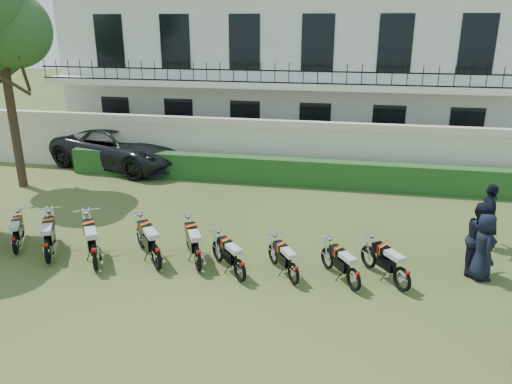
{
  "coord_description": "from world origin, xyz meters",
  "views": [
    {
      "loc": [
        3.2,
        -10.83,
        5.9
      ],
      "look_at": [
        0.56,
        2.19,
        1.35
      ],
      "focal_mm": 35.0,
      "sensor_mm": 36.0,
      "label": 1
    }
  ],
  "objects_px": {
    "motorcycle_6": "(240,265)",
    "officer_3": "(484,247)",
    "motorcycle_3": "(94,252)",
    "motorcycle_5": "(198,253)",
    "suv": "(121,148)",
    "motorcycle_7": "(294,269)",
    "officer_4": "(480,238)",
    "officer_5": "(488,216)",
    "motorcycle_2": "(47,246)",
    "motorcycle_4": "(156,251)",
    "motorcycle_8": "(354,274)",
    "motorcycle_9": "(403,274)",
    "motorcycle_1": "(15,240)"
  },
  "relations": [
    {
      "from": "motorcycle_1",
      "to": "motorcycle_9",
      "type": "relative_size",
      "value": 1.0
    },
    {
      "from": "officer_3",
      "to": "motorcycle_3",
      "type": "bearing_deg",
      "value": 92.96
    },
    {
      "from": "motorcycle_3",
      "to": "officer_3",
      "type": "height_order",
      "value": "officer_3"
    },
    {
      "from": "motorcycle_8",
      "to": "suv",
      "type": "relative_size",
      "value": 0.24
    },
    {
      "from": "officer_5",
      "to": "motorcycle_3",
      "type": "bearing_deg",
      "value": 116.87
    },
    {
      "from": "motorcycle_8",
      "to": "officer_4",
      "type": "relative_size",
      "value": 0.81
    },
    {
      "from": "motorcycle_4",
      "to": "suv",
      "type": "distance_m",
      "value": 9.94
    },
    {
      "from": "motorcycle_5",
      "to": "motorcycle_4",
      "type": "bearing_deg",
      "value": 159.99
    },
    {
      "from": "motorcycle_3",
      "to": "motorcycle_4",
      "type": "height_order",
      "value": "motorcycle_3"
    },
    {
      "from": "motorcycle_9",
      "to": "suv",
      "type": "bearing_deg",
      "value": 106.54
    },
    {
      "from": "motorcycle_4",
      "to": "motorcycle_7",
      "type": "relative_size",
      "value": 1.16
    },
    {
      "from": "suv",
      "to": "officer_3",
      "type": "height_order",
      "value": "suv"
    },
    {
      "from": "motorcycle_2",
      "to": "suv",
      "type": "xyz_separation_m",
      "value": [
        -2.19,
        8.79,
        0.35
      ]
    },
    {
      "from": "motorcycle_9",
      "to": "motorcycle_5",
      "type": "bearing_deg",
      "value": 143.95
    },
    {
      "from": "motorcycle_8",
      "to": "officer_4",
      "type": "distance_m",
      "value": 3.37
    },
    {
      "from": "motorcycle_7",
      "to": "officer_4",
      "type": "height_order",
      "value": "officer_4"
    },
    {
      "from": "officer_4",
      "to": "motorcycle_7",
      "type": "bearing_deg",
      "value": 126.7
    },
    {
      "from": "motorcycle_1",
      "to": "suv",
      "type": "xyz_separation_m",
      "value": [
        -1.04,
        8.48,
        0.42
      ]
    },
    {
      "from": "motorcycle_7",
      "to": "officer_4",
      "type": "relative_size",
      "value": 0.79
    },
    {
      "from": "motorcycle_1",
      "to": "motorcycle_4",
      "type": "relative_size",
      "value": 0.92
    },
    {
      "from": "motorcycle_3",
      "to": "motorcycle_5",
      "type": "relative_size",
      "value": 1.02
    },
    {
      "from": "motorcycle_5",
      "to": "motorcycle_7",
      "type": "xyz_separation_m",
      "value": [
        2.41,
        -0.19,
        -0.08
      ]
    },
    {
      "from": "motorcycle_5",
      "to": "motorcycle_9",
      "type": "height_order",
      "value": "motorcycle_5"
    },
    {
      "from": "officer_5",
      "to": "motorcycle_7",
      "type": "bearing_deg",
      "value": 130.17
    },
    {
      "from": "motorcycle_1",
      "to": "motorcycle_3",
      "type": "bearing_deg",
      "value": -37.9
    },
    {
      "from": "motorcycle_6",
      "to": "motorcycle_2",
      "type": "bearing_deg",
      "value": 139.94
    },
    {
      "from": "motorcycle_4",
      "to": "officer_3",
      "type": "relative_size",
      "value": 1.02
    },
    {
      "from": "motorcycle_8",
      "to": "officer_5",
      "type": "relative_size",
      "value": 0.81
    },
    {
      "from": "motorcycle_2",
      "to": "motorcycle_8",
      "type": "bearing_deg",
      "value": -26.55
    },
    {
      "from": "officer_3",
      "to": "officer_4",
      "type": "distance_m",
      "value": 0.29
    },
    {
      "from": "officer_3",
      "to": "officer_4",
      "type": "height_order",
      "value": "officer_4"
    },
    {
      "from": "motorcycle_6",
      "to": "suv",
      "type": "relative_size",
      "value": 0.23
    },
    {
      "from": "motorcycle_9",
      "to": "officer_5",
      "type": "xyz_separation_m",
      "value": [
        2.4,
        2.91,
        0.45
      ]
    },
    {
      "from": "motorcycle_4",
      "to": "motorcycle_8",
      "type": "bearing_deg",
      "value": -39.64
    },
    {
      "from": "motorcycle_6",
      "to": "officer_3",
      "type": "bearing_deg",
      "value": -27.09
    },
    {
      "from": "motorcycle_3",
      "to": "officer_4",
      "type": "distance_m",
      "value": 9.46
    },
    {
      "from": "motorcycle_9",
      "to": "officer_3",
      "type": "xyz_separation_m",
      "value": [
        1.9,
        1.06,
        0.36
      ]
    },
    {
      "from": "motorcycle_2",
      "to": "motorcycle_3",
      "type": "xyz_separation_m",
      "value": [
        1.36,
        -0.12,
        0.04
      ]
    },
    {
      "from": "motorcycle_6",
      "to": "officer_3",
      "type": "height_order",
      "value": "officer_3"
    },
    {
      "from": "officer_4",
      "to": "motorcycle_2",
      "type": "bearing_deg",
      "value": 116.53
    },
    {
      "from": "suv",
      "to": "officer_5",
      "type": "bearing_deg",
      "value": -95.9
    },
    {
      "from": "motorcycle_5",
      "to": "officer_4",
      "type": "height_order",
      "value": "officer_4"
    },
    {
      "from": "motorcycle_9",
      "to": "officer_4",
      "type": "bearing_deg",
      "value": -0.4
    },
    {
      "from": "motorcycle_1",
      "to": "suv",
      "type": "relative_size",
      "value": 0.25
    },
    {
      "from": "motorcycle_6",
      "to": "motorcycle_7",
      "type": "bearing_deg",
      "value": -35.15
    },
    {
      "from": "motorcycle_4",
      "to": "motorcycle_3",
      "type": "bearing_deg",
      "value": 154.1
    },
    {
      "from": "motorcycle_4",
      "to": "officer_3",
      "type": "distance_m",
      "value": 7.9
    },
    {
      "from": "motorcycle_3",
      "to": "motorcycle_1",
      "type": "bearing_deg",
      "value": 136.58
    },
    {
      "from": "officer_3",
      "to": "motorcycle_4",
      "type": "bearing_deg",
      "value": 92.26
    },
    {
      "from": "motorcycle_2",
      "to": "motorcycle_4",
      "type": "relative_size",
      "value": 1.07
    }
  ]
}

